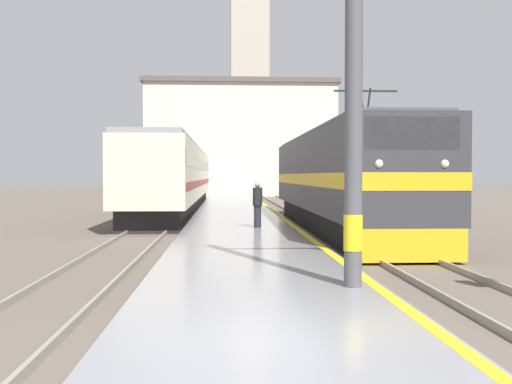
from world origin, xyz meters
name	(u,v)px	position (x,y,z in m)	size (l,w,h in m)	color
ground_plane	(235,211)	(0.00, 30.00, 0.00)	(200.00, 200.00, 0.00)	#60564C
platform	(236,213)	(0.00, 25.00, 0.16)	(4.11, 140.00, 0.33)	gray
rail_track_near	(309,216)	(3.85, 25.00, 0.03)	(2.84, 140.00, 0.16)	#60564C
rail_track_far	(170,216)	(-3.47, 25.00, 0.03)	(2.83, 140.00, 0.16)	#60564C
locomotive_train	(337,180)	(3.85, 16.94, 2.00)	(2.92, 19.14, 4.88)	black
passenger_train	(178,177)	(-3.47, 30.72, 2.10)	(2.92, 31.70, 3.90)	black
catenary_mast	(358,76)	(1.60, 3.23, 3.81)	(2.64, 0.32, 7.08)	#4C4C51
person_on_platform	(258,203)	(0.56, 14.62, 1.18)	(0.34, 0.34, 1.63)	#23232D
clock_tower	(250,53)	(2.37, 64.24, 16.62)	(5.48, 5.48, 31.38)	#ADA393
station_building	(240,139)	(1.11, 58.07, 6.08)	(20.32, 8.92, 12.12)	beige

